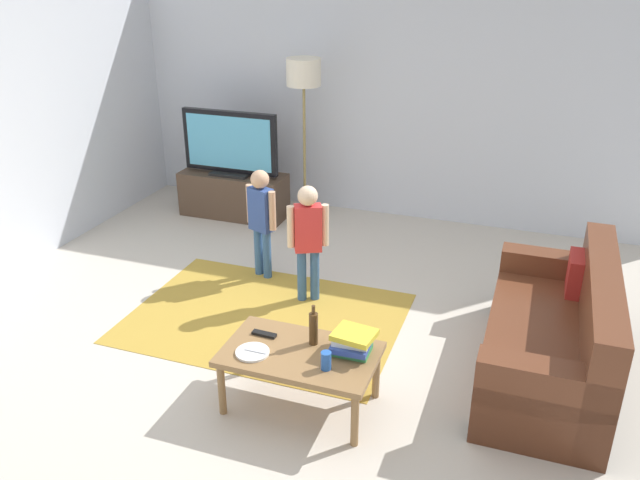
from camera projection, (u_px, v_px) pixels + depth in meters
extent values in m
plane|color=beige|center=(294.00, 347.00, 4.97)|extent=(7.80, 7.80, 0.00)
cube|color=silver|center=(394.00, 95.00, 6.99)|extent=(6.00, 0.12, 2.70)
cube|color=#B28C33|center=(265.00, 317.00, 5.36)|extent=(2.20, 1.60, 0.01)
cube|color=#4C3828|center=(234.00, 195.00, 7.34)|extent=(1.20, 0.44, 0.50)
cube|color=black|center=(233.00, 208.00, 7.36)|extent=(1.10, 0.32, 0.03)
cube|color=black|center=(232.00, 173.00, 7.22)|extent=(0.44, 0.28, 0.03)
cube|color=black|center=(230.00, 142.00, 7.07)|extent=(1.10, 0.07, 0.68)
cube|color=#59B2D8|center=(228.00, 143.00, 7.04)|extent=(1.00, 0.01, 0.58)
cube|color=brown|center=(544.00, 349.00, 4.57)|extent=(0.80, 1.80, 0.42)
cube|color=brown|center=(595.00, 330.00, 4.39)|extent=(0.20, 1.80, 0.86)
cube|color=brown|center=(541.00, 407.00, 3.85)|extent=(0.80, 0.20, 0.60)
cube|color=brown|center=(549.00, 287.00, 5.22)|extent=(0.80, 0.20, 0.60)
cube|color=#B22823|center=(574.00, 275.00, 4.86)|extent=(0.10, 0.32, 0.32)
cylinder|color=#262626|center=(305.00, 218.00, 7.32)|extent=(0.28, 0.28, 0.02)
cylinder|color=#99844C|center=(305.00, 154.00, 7.02)|extent=(0.03, 0.03, 1.50)
cylinder|color=silver|center=(304.00, 72.00, 6.66)|extent=(0.36, 0.36, 0.28)
cylinder|color=#33598C|center=(259.00, 251.00, 6.00)|extent=(0.08, 0.08, 0.47)
cylinder|color=#33598C|center=(267.00, 254.00, 5.94)|extent=(0.08, 0.08, 0.47)
cube|color=#2D478C|center=(261.00, 209.00, 5.79)|extent=(0.25, 0.19, 0.40)
sphere|color=tan|center=(260.00, 179.00, 5.68)|extent=(0.17, 0.17, 0.17)
cylinder|color=tan|center=(250.00, 204.00, 5.87)|extent=(0.06, 0.06, 0.36)
cylinder|color=tan|center=(272.00, 211.00, 5.70)|extent=(0.06, 0.06, 0.36)
cylinder|color=#33598C|center=(302.00, 275.00, 5.55)|extent=(0.08, 0.08, 0.47)
cylinder|color=#33598C|center=(315.00, 275.00, 5.56)|extent=(0.08, 0.08, 0.47)
cube|color=red|center=(308.00, 228.00, 5.38)|extent=(0.26, 0.21, 0.40)
sphere|color=beige|center=(308.00, 196.00, 5.26)|extent=(0.17, 0.17, 0.17)
cylinder|color=beige|center=(291.00, 227.00, 5.35)|extent=(0.06, 0.06, 0.36)
cylinder|color=beige|center=(325.00, 225.00, 5.39)|extent=(0.06, 0.06, 0.36)
cube|color=olive|center=(300.00, 354.00, 4.18)|extent=(1.00, 0.60, 0.04)
cylinder|color=olive|center=(222.00, 389.00, 4.19)|extent=(0.05, 0.05, 0.38)
cylinder|color=olive|center=(355.00, 420.00, 3.91)|extent=(0.05, 0.05, 0.38)
cylinder|color=olive|center=(254.00, 348.00, 4.62)|extent=(0.05, 0.05, 0.38)
cylinder|color=olive|center=(376.00, 373.00, 4.34)|extent=(0.05, 0.05, 0.38)
cube|color=#388C4C|center=(352.00, 350.00, 4.16)|extent=(0.23, 0.19, 0.04)
cube|color=#334CA5|center=(351.00, 346.00, 4.13)|extent=(0.25, 0.22, 0.04)
cube|color=white|center=(352.00, 340.00, 4.12)|extent=(0.24, 0.19, 0.04)
cube|color=yellow|center=(354.00, 335.00, 4.10)|extent=(0.28, 0.25, 0.04)
cylinder|color=#4C3319|center=(314.00, 329.00, 4.21)|extent=(0.06, 0.06, 0.23)
cylinder|color=#4C3319|center=(313.00, 310.00, 4.15)|extent=(0.02, 0.02, 0.06)
cube|color=black|center=(264.00, 334.00, 4.34)|extent=(0.17, 0.06, 0.02)
cylinder|color=#2659B2|center=(326.00, 361.00, 3.98)|extent=(0.07, 0.07, 0.12)
cylinder|color=white|center=(252.00, 352.00, 4.15)|extent=(0.22, 0.22, 0.02)
cube|color=silver|center=(255.00, 351.00, 4.14)|extent=(0.15, 0.01, 0.01)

